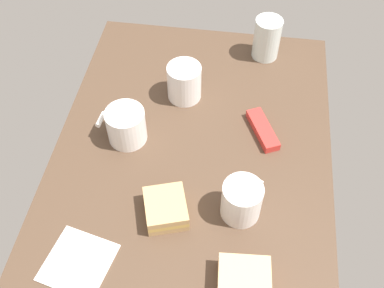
{
  "coord_description": "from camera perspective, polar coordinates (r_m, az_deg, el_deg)",
  "views": [
    {
      "loc": [
        63.36,
        9.08,
        86.33
      ],
      "look_at": [
        0.0,
        0.0,
        5.0
      ],
      "focal_mm": 42.77,
      "sensor_mm": 36.0,
      "label": 1
    }
  ],
  "objects": [
    {
      "name": "tabletop",
      "position": [
        1.07,
        0.0,
        -1.33
      ],
      "size": [
        90.0,
        64.0,
        2.0
      ],
      "primitive_type": "cube",
      "color": "#4C3828",
      "rests_on": "ground"
    },
    {
      "name": "sandwich_main",
      "position": [
        0.95,
        -3.3,
        -8.04
      ],
      "size": [
        11.42,
        10.82,
        4.4
      ],
      "color": "tan",
      "rests_on": "tabletop"
    },
    {
      "name": "glass_of_milk",
      "position": [
        1.28,
        9.27,
        12.63
      ],
      "size": [
        7.22,
        7.22,
        11.48
      ],
      "color": "silver",
      "rests_on": "tabletop"
    },
    {
      "name": "coffee_mug_black",
      "position": [
        0.94,
        6.22,
        -6.97
      ],
      "size": [
        10.58,
        8.37,
        8.85
      ],
      "color": "white",
      "rests_on": "tabletop"
    },
    {
      "name": "paper_napkin",
      "position": [
        0.95,
        -14.0,
        -14.13
      ],
      "size": [
        14.71,
        14.71,
        0.3
      ],
      "primitive_type": "cube",
      "rotation": [
        0.0,
        0.0,
        -0.22
      ],
      "color": "white",
      "rests_on": "tabletop"
    },
    {
      "name": "coffee_mug_spare",
      "position": [
        1.14,
        -0.96,
        7.77
      ],
      "size": [
        10.85,
        8.46,
        9.45
      ],
      "color": "white",
      "rests_on": "tabletop"
    },
    {
      "name": "coffee_mug_milky",
      "position": [
        1.06,
        -8.23,
        2.34
      ],
      "size": [
        9.08,
        11.5,
        8.58
      ],
      "color": "white",
      "rests_on": "tabletop"
    },
    {
      "name": "sandwich_side",
      "position": [
        0.88,
        6.49,
        -17.24
      ],
      "size": [
        11.44,
        10.44,
        4.4
      ],
      "color": "#DBB77A",
      "rests_on": "tabletop"
    },
    {
      "name": "snack_bar",
      "position": [
        1.1,
        8.81,
        1.77
      ],
      "size": [
        12.76,
        8.62,
        2.0
      ],
      "primitive_type": "cube",
      "rotation": [
        0.0,
        0.0,
        0.44
      ],
      "color": "red",
      "rests_on": "tabletop"
    }
  ]
}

